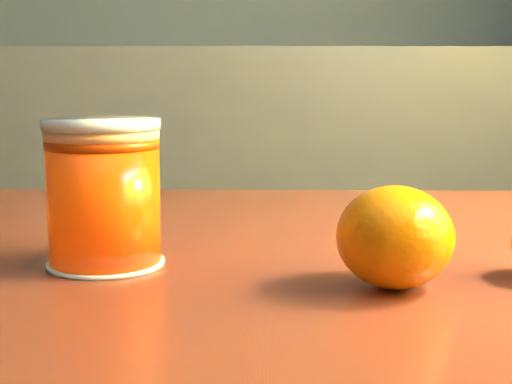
{
  "coord_description": "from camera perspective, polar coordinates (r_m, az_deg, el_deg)",
  "views": [
    {
      "loc": [
        0.85,
        -0.33,
        0.84
      ],
      "look_at": [
        0.86,
        0.17,
        0.75
      ],
      "focal_mm": 50.0,
      "sensor_mm": 36.0,
      "label": 1
    }
  ],
  "objects": [
    {
      "name": "juice_glass",
      "position": [
        0.52,
        -12.07,
        -0.16
      ],
      "size": [
        0.08,
        0.08,
        0.1
      ],
      "rotation": [
        0.0,
        0.0,
        -0.08
      ],
      "color": "#FF4005",
      "rests_on": "table"
    },
    {
      "name": "table",
      "position": [
        0.57,
        6.72,
        -14.11
      ],
      "size": [
        0.95,
        0.68,
        0.7
      ],
      "rotation": [
        0.0,
        0.0,
        -0.02
      ],
      "color": "maroon",
      "rests_on": "ground"
    },
    {
      "name": "orange_front",
      "position": [
        0.46,
        11.04,
        -3.56
      ],
      "size": [
        0.08,
        0.08,
        0.07
      ],
      "primitive_type": "ellipsoid",
      "rotation": [
        0.0,
        0.0,
        0.06
      ],
      "color": "orange",
      "rests_on": "table"
    }
  ]
}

